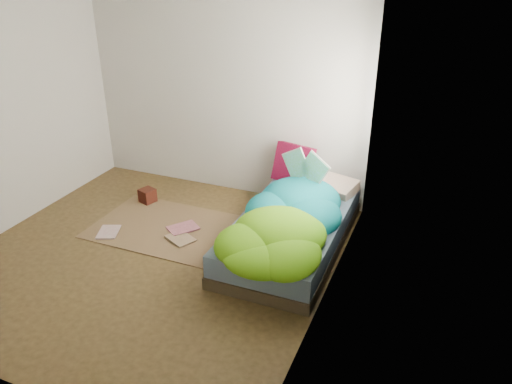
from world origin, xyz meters
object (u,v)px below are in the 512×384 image
floor_book_b (179,224)px  floor_book_a (99,232)px  open_book (305,158)px  wooden_box (148,195)px  pillow_magenta (293,164)px  bed (291,232)px

floor_book_b → floor_book_a: bearing=-109.3°
open_book → wooden_box: size_ratio=2.85×
wooden_box → open_book: bearing=4.3°
open_book → wooden_box: (-1.90, -0.14, -0.73)m
pillow_magenta → bed: bearing=-58.4°
floor_book_a → pillow_magenta: bearing=16.5°
open_book → wooden_box: 2.04m
floor_book_b → wooden_box: bearing=-172.8°
pillow_magenta → wooden_box: 1.80m
open_book → floor_book_b: 1.58m
bed → pillow_magenta: (-0.26, 0.81, 0.39)m
open_book → floor_book_b: open_book is taller
floor_book_a → floor_book_b: 0.85m
bed → floor_book_b: 1.29m
bed → open_book: (-0.01, 0.42, 0.65)m
open_book → bed: bearing=-71.5°
bed → floor_book_a: bearing=-164.3°
bed → wooden_box: 1.94m
open_book → floor_book_b: (-1.27, -0.50, -0.79)m
bed → pillow_magenta: bearing=107.7°
pillow_magenta → wooden_box: (-1.65, -0.53, -0.47)m
bed → pillow_magenta: size_ratio=4.53×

